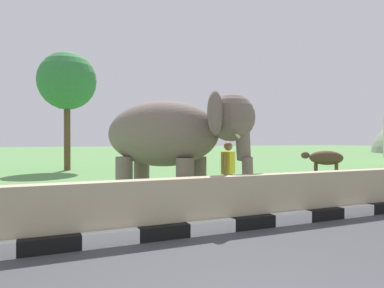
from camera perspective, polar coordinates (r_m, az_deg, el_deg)
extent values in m
cube|color=black|center=(5.92, -21.71, -14.79)|extent=(0.90, 0.20, 0.24)
cube|color=white|center=(6.02, -12.84, -14.49)|extent=(0.90, 0.20, 0.24)
cube|color=black|center=(6.26, -4.49, -13.91)|extent=(0.90, 0.20, 0.24)
cube|color=white|center=(6.61, 3.08, -13.13)|extent=(0.90, 0.20, 0.24)
cube|color=black|center=(7.05, 9.74, -12.26)|extent=(0.90, 0.20, 0.24)
cube|color=white|center=(7.58, 15.50, -11.37)|extent=(0.90, 0.20, 0.24)
cube|color=black|center=(8.18, 20.44, -10.52)|extent=(0.90, 0.20, 0.24)
cube|color=white|center=(8.82, 24.66, -9.72)|extent=(0.90, 0.20, 0.24)
cube|color=black|center=(9.51, 28.27, -8.99)|extent=(0.90, 0.20, 0.24)
cube|color=tan|center=(7.28, 9.07, -8.81)|extent=(28.00, 0.36, 1.00)
cylinder|color=#6E6058|center=(9.46, 0.99, -5.83)|extent=(0.44, 0.44, 1.27)
cylinder|color=#6E6058|center=(8.63, -1.13, -6.44)|extent=(0.44, 0.44, 1.27)
cylinder|color=#6E6058|center=(10.19, -8.04, -5.39)|extent=(0.44, 0.44, 1.27)
cylinder|color=#6E6058|center=(9.42, -10.76, -5.87)|extent=(0.44, 0.44, 1.27)
ellipsoid|color=#6E6058|center=(9.34, -4.88, 1.64)|extent=(3.31, 3.34, 1.70)
sphere|color=#6E6058|center=(8.68, 6.26, 4.25)|extent=(1.16, 1.16, 1.16)
ellipsoid|color=#D84C8C|center=(8.62, 8.13, 5.28)|extent=(0.71, 0.70, 0.44)
ellipsoid|color=#6E6058|center=(9.47, 6.67, 4.24)|extent=(0.81, 0.80, 1.00)
ellipsoid|color=#6E6058|center=(7.98, 3.76, 4.95)|extent=(0.81, 0.80, 1.00)
cylinder|color=#6E6058|center=(8.59, 8.12, 0.62)|extent=(0.62, 0.62, 1.00)
cylinder|color=#6E6058|center=(8.60, 8.87, -4.72)|extent=(0.43, 0.43, 0.83)
cone|color=beige|center=(8.88, 8.18, 1.26)|extent=(0.50, 0.49, 0.22)
cone|color=beige|center=(8.33, 7.28, 1.31)|extent=(0.50, 0.49, 0.22)
cylinder|color=navy|center=(9.54, 6.01, -7.15)|extent=(0.15, 0.15, 0.82)
cylinder|color=navy|center=(9.35, 5.55, -7.30)|extent=(0.15, 0.15, 0.82)
cube|color=yellow|center=(9.38, 5.78, -2.98)|extent=(0.46, 0.43, 0.58)
cylinder|color=#9E7251|center=(9.62, 6.38, -3.07)|extent=(0.16, 0.15, 0.53)
cylinder|color=#9E7251|center=(9.14, 5.16, -3.25)|extent=(0.13, 0.13, 0.52)
sphere|color=#9E7251|center=(9.36, 5.79, -0.35)|extent=(0.23, 0.23, 0.23)
cylinder|color=#473323|center=(17.60, 19.04, -3.95)|extent=(0.12, 0.12, 0.65)
cylinder|color=#473323|center=(17.95, 19.23, -3.86)|extent=(0.12, 0.12, 0.65)
cylinder|color=#473323|center=(17.47, 21.96, -3.99)|extent=(0.12, 0.12, 0.65)
cylinder|color=#473323|center=(17.83, 22.09, -3.90)|extent=(0.12, 0.12, 0.65)
ellipsoid|color=#473323|center=(17.67, 20.58, -2.08)|extent=(1.39, 1.56, 0.66)
ellipsoid|color=#473323|center=(17.82, 17.62, -1.73)|extent=(0.45, 0.48, 0.32)
cylinder|color=brown|center=(21.69, -19.27, 1.60)|extent=(0.36, 0.36, 4.22)
sphere|color=#31773D|center=(21.96, -19.30, 9.49)|extent=(3.29, 3.29, 3.29)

